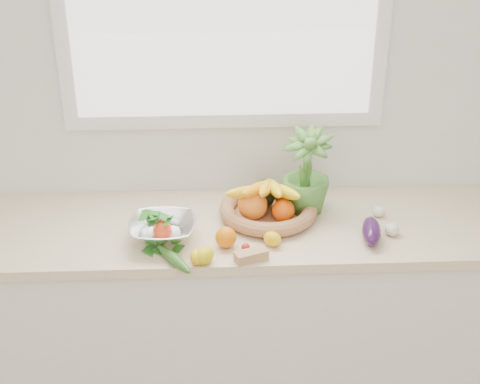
{
  "coord_description": "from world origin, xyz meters",
  "views": [
    {
      "loc": [
        -0.06,
        -0.35,
        2.22
      ],
      "look_at": [
        0.05,
        1.93,
        1.05
      ],
      "focal_mm": 50.0,
      "sensor_mm": 36.0,
      "label": 1
    }
  ],
  "objects_px": {
    "potted_herb": "(306,171)",
    "eggplant": "(371,231)",
    "apple": "(162,230)",
    "colander_with_spinach": "(162,226)",
    "cucumber": "(174,259)",
    "fruit_basket": "(267,205)"
  },
  "relations": [
    {
      "from": "colander_with_spinach",
      "to": "eggplant",
      "type": "bearing_deg",
      "value": -2.05
    },
    {
      "from": "eggplant",
      "to": "cucumber",
      "type": "distance_m",
      "value": 0.75
    },
    {
      "from": "colander_with_spinach",
      "to": "apple",
      "type": "bearing_deg",
      "value": 97.06
    },
    {
      "from": "apple",
      "to": "cucumber",
      "type": "height_order",
      "value": "apple"
    },
    {
      "from": "eggplant",
      "to": "potted_herb",
      "type": "bearing_deg",
      "value": 133.62
    },
    {
      "from": "apple",
      "to": "potted_herb",
      "type": "relative_size",
      "value": 0.21
    },
    {
      "from": "potted_herb",
      "to": "colander_with_spinach",
      "type": "height_order",
      "value": "potted_herb"
    },
    {
      "from": "potted_herb",
      "to": "cucumber",
      "type": "bearing_deg",
      "value": -144.62
    },
    {
      "from": "eggplant",
      "to": "colander_with_spinach",
      "type": "height_order",
      "value": "colander_with_spinach"
    },
    {
      "from": "eggplant",
      "to": "colander_with_spinach",
      "type": "distance_m",
      "value": 0.79
    },
    {
      "from": "apple",
      "to": "cucumber",
      "type": "distance_m",
      "value": 0.19
    },
    {
      "from": "eggplant",
      "to": "potted_herb",
      "type": "distance_m",
      "value": 0.35
    },
    {
      "from": "potted_herb",
      "to": "colander_with_spinach",
      "type": "relative_size",
      "value": 1.37
    },
    {
      "from": "eggplant",
      "to": "cucumber",
      "type": "relative_size",
      "value": 0.85
    },
    {
      "from": "apple",
      "to": "colander_with_spinach",
      "type": "xyz_separation_m",
      "value": [
        0.0,
        -0.02,
        0.03
      ]
    },
    {
      "from": "apple",
      "to": "eggplant",
      "type": "distance_m",
      "value": 0.79
    },
    {
      "from": "potted_herb",
      "to": "eggplant",
      "type": "bearing_deg",
      "value": -46.38
    },
    {
      "from": "apple",
      "to": "cucumber",
      "type": "relative_size",
      "value": 0.34
    },
    {
      "from": "cucumber",
      "to": "potted_herb",
      "type": "xyz_separation_m",
      "value": [
        0.52,
        0.37,
        0.16
      ]
    },
    {
      "from": "cucumber",
      "to": "fruit_basket",
      "type": "height_order",
      "value": "fruit_basket"
    },
    {
      "from": "apple",
      "to": "potted_herb",
      "type": "distance_m",
      "value": 0.62
    },
    {
      "from": "cucumber",
      "to": "potted_herb",
      "type": "relative_size",
      "value": 0.62
    }
  ]
}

